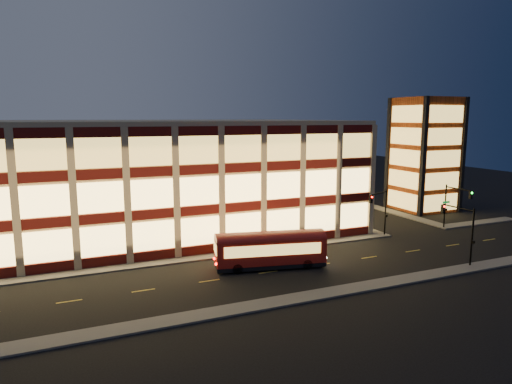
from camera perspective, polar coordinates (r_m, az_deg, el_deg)
name	(u,v)px	position (r m, az deg, el deg)	size (l,w,h in m)	color
ground	(210,260)	(49.06, -5.74, -8.43)	(200.00, 200.00, 0.00)	black
sidewalk_office_south	(180,260)	(49.19, -9.47, -8.37)	(54.00, 2.00, 0.15)	#514F4C
sidewalk_office_east	(316,211)	(73.35, 7.48, -2.41)	(2.00, 30.00, 0.15)	#514F4C
sidewalk_tower_south	(477,223)	(72.18, 25.91, -3.48)	(14.00, 2.00, 0.15)	#514F4C
sidewalk_tower_west	(372,206)	(79.45, 14.31, -1.72)	(2.00, 30.00, 0.15)	#514F4C
sidewalk_near	(260,305)	(37.60, 0.45, -13.94)	(100.00, 2.00, 0.15)	#514F4C
office_building	(150,175)	(62.96, -13.07, 2.10)	(50.45, 30.45, 14.50)	tan
stair_tower	(424,154)	(78.34, 20.30, 4.43)	(8.60, 8.60, 18.00)	#8C3814
traffic_signal_far	(380,205)	(58.60, 15.29, -1.63)	(3.79, 1.87, 6.00)	black
traffic_signal_right	(454,200)	(65.58, 23.50, -0.94)	(1.20, 4.37, 6.00)	black
traffic_signal_near	(461,224)	(51.43, 24.26, -3.62)	(0.32, 4.45, 6.00)	black
trolley_bus	(270,248)	(45.87, 1.79, -6.97)	(11.28, 4.99, 3.71)	#960F08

